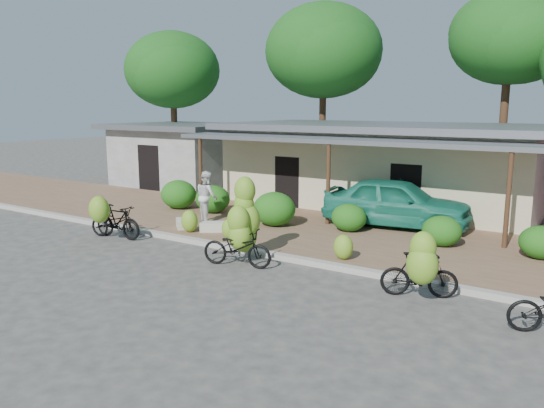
# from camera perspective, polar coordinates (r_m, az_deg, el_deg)

# --- Properties ---
(ground) EXTENTS (100.00, 100.00, 0.00)m
(ground) POSITION_cam_1_polar(r_m,az_deg,el_deg) (13.19, -6.43, -7.51)
(ground) COLOR #403E3B
(ground) RESTS_ON ground
(sidewalk) EXTENTS (60.00, 6.00, 0.12)m
(sidewalk) POSITION_cam_1_polar(r_m,az_deg,el_deg) (17.16, 4.28, -3.01)
(sidewalk) COLOR #8C654B
(sidewalk) RESTS_ON ground
(curb) EXTENTS (60.00, 0.25, 0.15)m
(curb) POSITION_cam_1_polar(r_m,az_deg,el_deg) (14.69, -1.44, -5.25)
(curb) COLOR #A8A399
(curb) RESTS_ON ground
(shop_main) EXTENTS (13.00, 8.50, 3.35)m
(shop_main) POSITION_cam_1_polar(r_m,az_deg,el_deg) (22.19, 11.82, 4.24)
(shop_main) COLOR #C3B794
(shop_main) RESTS_ON ground
(shop_grey) EXTENTS (7.00, 6.00, 3.15)m
(shop_grey) POSITION_cam_1_polar(r_m,az_deg,el_deg) (28.18, -9.50, 5.39)
(shop_grey) COLOR #ACACA7
(shop_grey) RESTS_ON ground
(tree_back_left) EXTENTS (5.45, 5.35, 8.19)m
(tree_back_left) POSITION_cam_1_polar(r_m,az_deg,el_deg) (31.53, -10.77, 14.14)
(tree_back_left) COLOR #4F2D1F
(tree_back_left) RESTS_ON ground
(tree_far_center) EXTENTS (6.21, 6.17, 9.38)m
(tree_far_center) POSITION_cam_1_polar(r_m,az_deg,el_deg) (29.32, 5.34, 16.25)
(tree_far_center) COLOR #4F2D1F
(tree_far_center) RESTS_ON ground
(tree_center_right) EXTENTS (5.30, 5.19, 9.12)m
(tree_center_right) POSITION_cam_1_polar(r_m,az_deg,el_deg) (26.83, 23.86, 16.25)
(tree_center_right) COLOR #4F2D1F
(tree_center_right) RESTS_ON ground
(hedge_0) EXTENTS (1.43, 1.29, 1.11)m
(hedge_0) POSITION_cam_1_polar(r_m,az_deg,el_deg) (20.92, -10.02, 1.03)
(hedge_0) COLOR #206116
(hedge_0) RESTS_ON sidewalk
(hedge_1) EXTENTS (1.33, 1.20, 1.04)m
(hedge_1) POSITION_cam_1_polar(r_m,az_deg,el_deg) (19.93, -6.39, 0.55)
(hedge_1) COLOR #206116
(hedge_1) RESTS_ON sidewalk
(hedge_2) EXTENTS (1.45, 1.31, 1.13)m
(hedge_2) POSITION_cam_1_polar(r_m,az_deg,el_deg) (17.63, 0.25, -0.53)
(hedge_2) COLOR #206116
(hedge_2) RESTS_ON sidewalk
(hedge_3) EXTENTS (1.14, 1.02, 0.89)m
(hedge_3) POSITION_cam_1_polar(r_m,az_deg,el_deg) (17.05, 8.27, -1.45)
(hedge_3) COLOR #206116
(hedge_3) RESTS_ON sidewalk
(hedge_4) EXTENTS (1.12, 1.01, 0.87)m
(hedge_4) POSITION_cam_1_polar(r_m,az_deg,el_deg) (15.87, 17.79, -2.78)
(hedge_4) COLOR #206116
(hedge_4) RESTS_ON sidewalk
(hedge_5) EXTENTS (1.12, 1.01, 0.88)m
(hedge_5) POSITION_cam_1_polar(r_m,az_deg,el_deg) (15.55, 27.00, -3.70)
(hedge_5) COLOR #206116
(hedge_5) RESTS_ON sidewalk
(bike_far_left) EXTENTS (1.93, 1.38, 1.44)m
(bike_far_left) POSITION_cam_1_polar(r_m,az_deg,el_deg) (17.05, -16.84, -1.68)
(bike_far_left) COLOR black
(bike_far_left) RESTS_ON ground
(bike_left) EXTENTS (1.80, 1.21, 1.35)m
(bike_left) POSITION_cam_1_polar(r_m,az_deg,el_deg) (17.07, -16.52, -1.62)
(bike_left) COLOR black
(bike_left) RESTS_ON ground
(bike_center) EXTENTS (1.96, 1.39, 2.27)m
(bike_center) POSITION_cam_1_polar(r_m,az_deg,el_deg) (13.79, -3.37, -2.96)
(bike_center) COLOR black
(bike_center) RESTS_ON ground
(bike_right) EXTENTS (1.69, 1.40, 1.59)m
(bike_right) POSITION_cam_1_polar(r_m,az_deg,el_deg) (11.61, 15.66, -6.75)
(bike_right) COLOR black
(bike_right) RESTS_ON ground
(loose_banana_a) EXTENTS (0.56, 0.48, 0.71)m
(loose_banana_a) POSITION_cam_1_polar(r_m,az_deg,el_deg) (16.99, -8.86, -1.82)
(loose_banana_a) COLOR olive
(loose_banana_a) RESTS_ON sidewalk
(loose_banana_b) EXTENTS (0.49, 0.42, 0.62)m
(loose_banana_b) POSITION_cam_1_polar(r_m,az_deg,el_deg) (15.97, -4.60, -2.69)
(loose_banana_b) COLOR olive
(loose_banana_b) RESTS_ON sidewalk
(loose_banana_c) EXTENTS (0.53, 0.45, 0.66)m
(loose_banana_c) POSITION_cam_1_polar(r_m,az_deg,el_deg) (13.95, 7.68, -4.60)
(loose_banana_c) COLOR olive
(loose_banana_c) RESTS_ON sidewalk
(sack_near) EXTENTS (0.93, 0.81, 0.30)m
(sack_near) POSITION_cam_1_polar(r_m,az_deg,el_deg) (17.02, -6.30, -2.44)
(sack_near) COLOR beige
(sack_near) RESTS_ON sidewalk
(sack_far) EXTENTS (0.81, 0.78, 0.28)m
(sack_far) POSITION_cam_1_polar(r_m,az_deg,el_deg) (17.67, -9.58, -2.07)
(sack_far) COLOR beige
(sack_far) RESTS_ON sidewalk
(vendor) EXTENTS (0.61, 0.44, 1.54)m
(vendor) POSITION_cam_1_polar(r_m,az_deg,el_deg) (14.14, -3.11, -2.97)
(vendor) COLOR gray
(vendor) RESTS_ON ground
(bystander) EXTENTS (1.07, 1.01, 1.76)m
(bystander) POSITION_cam_1_polar(r_m,az_deg,el_deg) (18.36, -7.00, 0.82)
(bystander) COLOR silver
(bystander) RESTS_ON sidewalk
(teal_van) EXTENTS (5.00, 2.58, 1.63)m
(teal_van) POSITION_cam_1_polar(r_m,az_deg,el_deg) (17.94, 13.24, 0.18)
(teal_van) COLOR #1B7C61
(teal_van) RESTS_ON sidewalk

